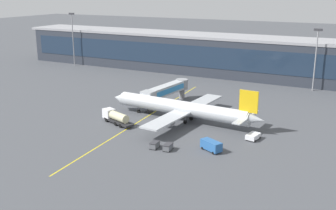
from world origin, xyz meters
TOP-DOWN VIEW (x-y plane):
  - ground_plane at (0.00, 0.00)m, footprint 700.00×700.00m
  - apron_lead_in_line at (-4.17, 2.00)m, footprint 5.45×79.85m
  - terminal_building at (6.37, 67.31)m, footprint 213.28×19.34m
  - main_airliner at (5.88, 4.06)m, footprint 45.17×36.09m
  - jet_bridge at (-4.98, 16.47)m, footprint 5.62×21.96m
  - fuel_tanker at (-8.49, -5.75)m, footprint 10.98×6.17m
  - pushback_tug at (26.80, -1.04)m, footprint 2.87×4.12m
  - crew_van at (20.60, -11.91)m, footprint 5.41×4.09m
  - baggage_cart_0 at (9.04, -16.32)m, footprint 1.83×2.78m
  - baggage_cart_1 at (12.23, -16.04)m, footprint 1.83×2.78m
  - apron_light_mast_0 at (31.36, 55.35)m, footprint 2.80×0.50m
  - apron_light_mast_1 at (-73.18, 55.35)m, footprint 2.80×0.50m

SIDE VIEW (x-z plane):
  - ground_plane at x=0.00m, z-range 0.00..0.00m
  - apron_lead_in_line at x=-4.17m, z-range 0.00..0.01m
  - baggage_cart_0 at x=9.04m, z-range 0.04..1.52m
  - baggage_cart_1 at x=12.23m, z-range 0.04..1.52m
  - pushback_tug at x=26.80m, z-range 0.15..1.55m
  - crew_van at x=20.60m, z-range 0.16..2.46m
  - fuel_tanker at x=-8.49m, z-range 0.12..3.37m
  - main_airliner at x=5.88m, z-range -1.74..8.94m
  - jet_bridge at x=-4.98m, z-range 1.48..7.78m
  - terminal_building at x=6.37m, z-range 0.02..15.88m
  - apron_light_mast_0 at x=31.36m, z-range 1.94..23.14m
  - apron_light_mast_1 at x=-73.18m, z-range 1.99..25.54m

